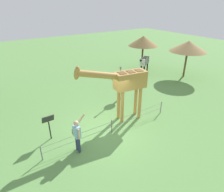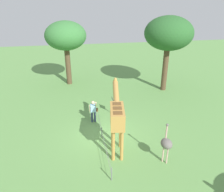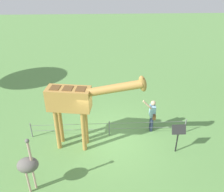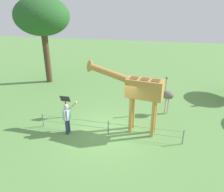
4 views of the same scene
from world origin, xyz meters
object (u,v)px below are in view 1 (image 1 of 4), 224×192
(ostrich, at_px, (122,82))
(shade_hut_near, at_px, (188,46))
(info_sign, at_px, (49,122))
(giraffe, at_px, (125,83))
(visitor, at_px, (77,134))
(zebra, at_px, (144,62))
(shade_hut_far, at_px, (143,41))

(ostrich, distance_m, shade_hut_near, 7.24)
(shade_hut_near, distance_m, info_sign, 12.87)
(giraffe, xyz_separation_m, visitor, (3.23, 0.97, -1.32))
(visitor, relative_size, shade_hut_near, 0.55)
(zebra, xyz_separation_m, shade_hut_near, (-2.67, 2.28, 1.48))
(shade_hut_far, distance_m, info_sign, 12.35)
(giraffe, xyz_separation_m, info_sign, (4.00, -0.54, -1.27))
(visitor, xyz_separation_m, shade_hut_near, (-11.81, -3.63, 1.74))
(shade_hut_near, bearing_deg, giraffe, 17.24)
(ostrich, xyz_separation_m, info_sign, (5.50, 1.70, -0.23))
(visitor, xyz_separation_m, ostrich, (-4.73, -3.21, 0.27))
(zebra, relative_size, shade_hut_far, 0.55)
(giraffe, xyz_separation_m, shade_hut_near, (-8.58, -2.66, 0.42))
(shade_hut_near, relative_size, info_sign, 2.34)
(zebra, bearing_deg, shade_hut_far, -124.43)
(zebra, bearing_deg, info_sign, 23.97)
(visitor, bearing_deg, giraffe, -163.26)
(shade_hut_far, bearing_deg, giraffe, 42.58)
(shade_hut_near, relative_size, shade_hut_far, 0.98)
(shade_hut_far, bearing_deg, zebra, 55.57)
(visitor, distance_m, ostrich, 5.72)
(visitor, bearing_deg, shade_hut_far, -144.25)
(shade_hut_far, xyz_separation_m, info_sign, (10.81, 5.72, -1.75))
(zebra, relative_size, shade_hut_near, 0.56)
(ostrich, bearing_deg, shade_hut_far, -142.89)
(ostrich, relative_size, info_sign, 1.70)
(info_sign, bearing_deg, visitor, 116.94)
(visitor, relative_size, shade_hut_far, 0.54)
(visitor, height_order, info_sign, visitor)
(ostrich, relative_size, shade_hut_near, 0.73)
(visitor, relative_size, ostrich, 0.76)
(shade_hut_far, bearing_deg, shade_hut_near, 116.21)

